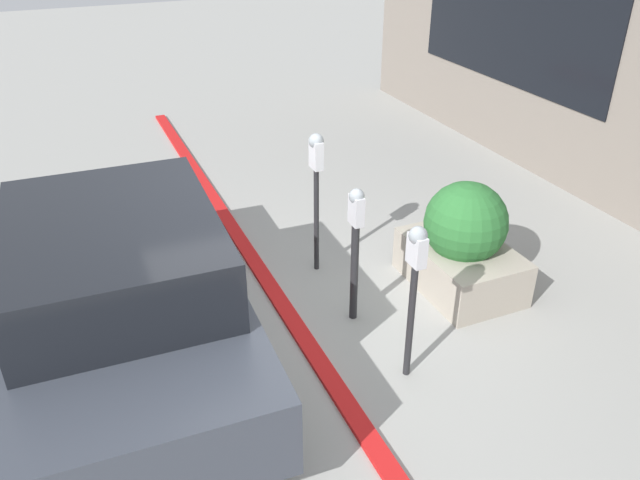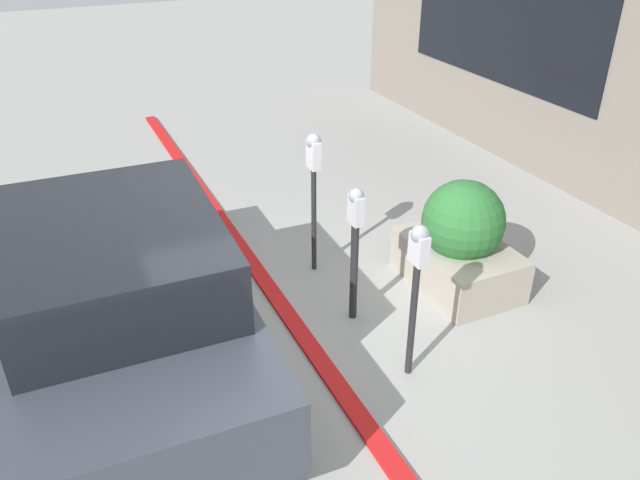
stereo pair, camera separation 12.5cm
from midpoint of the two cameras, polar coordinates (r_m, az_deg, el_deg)
name	(u,v)px [view 2 (the right image)]	position (r m, az deg, el deg)	size (l,w,h in m)	color
ground_plane	(305,328)	(5.89, -1.96, -8.03)	(40.00, 40.00, 0.00)	#999993
curb_strip	(297,328)	(5.86, -2.69, -8.07)	(13.50, 0.16, 0.04)	red
parking_meter_nearest	(417,270)	(4.86, 8.13, -2.74)	(0.17, 0.15, 1.41)	#232326
parking_meter_second	(355,236)	(5.56, 2.58, 0.36)	(0.16, 0.14, 1.35)	#232326
parking_meter_middle	(314,171)	(6.23, -1.16, 6.31)	(0.18, 0.15, 1.53)	#232326
planter_box	(460,242)	(6.39, 12.18, -0.17)	(1.24, 0.86, 1.15)	#A39989
parked_car_front	(121,293)	(5.28, -18.36, -4.66)	(3.91, 1.87, 1.46)	#383D47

